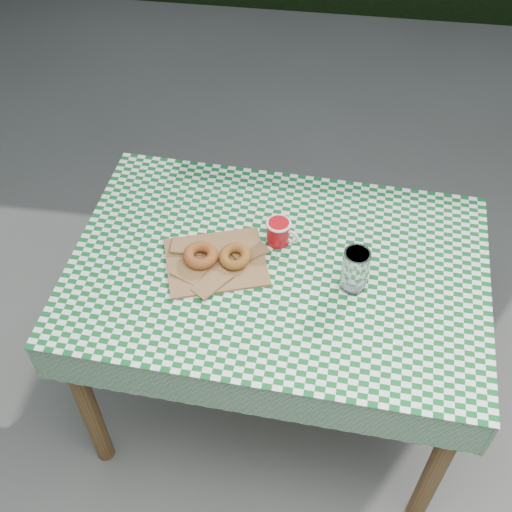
{
  "coord_description": "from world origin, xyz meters",
  "views": [
    {
      "loc": [
        0.15,
        -1.38,
        2.21
      ],
      "look_at": [
        -0.03,
        -0.12,
        0.79
      ],
      "focal_mm": 45.58,
      "sensor_mm": 36.0,
      "label": 1
    }
  ],
  "objects_px": {
    "table": "(275,339)",
    "paper_bag": "(216,261)",
    "coffee_mug": "(278,232)",
    "drinking_glass": "(355,270)"
  },
  "relations": [
    {
      "from": "drinking_glass",
      "to": "paper_bag",
      "type": "bearing_deg",
      "value": 175.7
    },
    {
      "from": "coffee_mug",
      "to": "table",
      "type": "bearing_deg",
      "value": -63.56
    },
    {
      "from": "paper_bag",
      "to": "drinking_glass",
      "type": "height_order",
      "value": "drinking_glass"
    },
    {
      "from": "table",
      "to": "coffee_mug",
      "type": "bearing_deg",
      "value": 99.41
    },
    {
      "from": "coffee_mug",
      "to": "paper_bag",
      "type": "bearing_deg",
      "value": -126.33
    },
    {
      "from": "table",
      "to": "paper_bag",
      "type": "height_order",
      "value": "paper_bag"
    },
    {
      "from": "drinking_glass",
      "to": "table",
      "type": "bearing_deg",
      "value": 168.63
    },
    {
      "from": "table",
      "to": "drinking_glass",
      "type": "xyz_separation_m",
      "value": [
        0.22,
        -0.04,
        0.45
      ]
    },
    {
      "from": "coffee_mug",
      "to": "drinking_glass",
      "type": "relative_size",
      "value": 1.03
    },
    {
      "from": "coffee_mug",
      "to": "drinking_glass",
      "type": "xyz_separation_m",
      "value": [
        0.23,
        -0.15,
        0.03
      ]
    }
  ]
}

